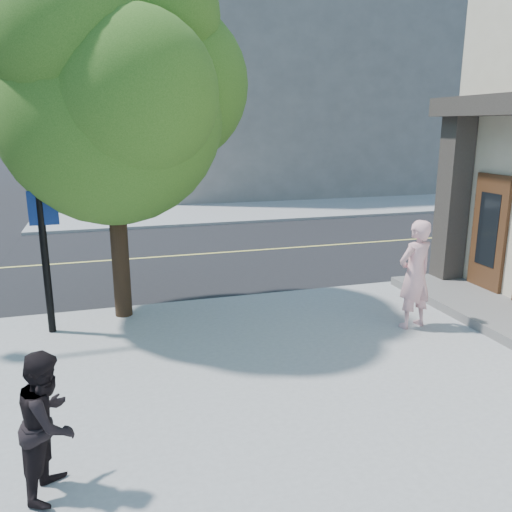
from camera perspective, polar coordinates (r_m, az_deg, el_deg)
name	(u,v)px	position (r m, az deg, el deg)	size (l,w,h in m)	color
ground	(13,323)	(11.49, -25.25, -6.66)	(140.00, 140.00, 0.00)	black
road_ew	(38,266)	(15.76, -22.96, -0.97)	(140.00, 9.00, 0.01)	black
sidewalk_ne	(286,184)	(34.39, 3.33, 7.90)	(29.00, 25.00, 0.12)	gray
filler_ne	(292,72)	(34.98, 4.04, 19.58)	(18.00, 16.00, 14.00)	slate
man_on_phone	(415,274)	(10.02, 17.13, -1.96)	(0.75, 0.49, 2.05)	#E2A3A8
pedestrian	(49,422)	(5.91, -21.90, -16.66)	(0.76, 0.59, 1.55)	black
street_tree	(115,86)	(10.20, -15.25, 17.69)	(5.15, 4.68, 6.83)	black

